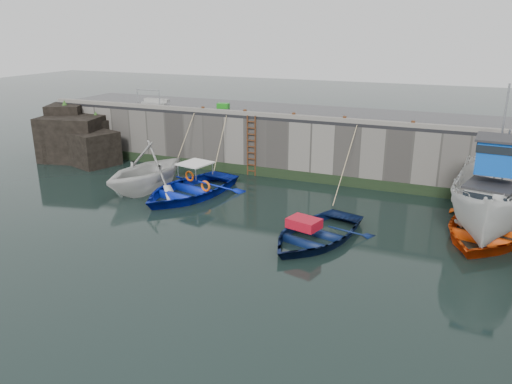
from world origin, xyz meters
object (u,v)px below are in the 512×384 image
at_px(boat_near_navy, 315,239).
at_px(bollard_d, 345,119).
at_px(boat_far_white, 491,201).
at_px(bollard_b, 245,112).
at_px(bollard_e, 413,124).
at_px(boat_far_orange, 488,225).
at_px(bollard_c, 294,115).
at_px(bollard_a, 203,109).
at_px(ladder, 251,146).
at_px(boat_near_white, 148,190).
at_px(boat_near_blue, 189,195).
at_px(fish_crate, 223,106).

xyz_separation_m(boat_near_navy, bollard_d, (-0.78, 7.19, 3.30)).
bearing_deg(boat_far_white, bollard_d, 154.80).
distance_m(bollard_b, bollard_e, 8.50).
height_order(boat_far_white, boat_far_orange, boat_far_white).
distance_m(boat_far_white, bollard_c, 10.24).
bearing_deg(bollard_a, bollard_c, 0.00).
distance_m(bollard_a, bollard_b, 2.50).
relative_size(boat_far_white, bollard_b, 27.18).
height_order(ladder, boat_far_orange, boat_far_orange).
bearing_deg(boat_far_white, boat_far_orange, -87.36).
relative_size(boat_near_white, bollard_c, 18.09).
bearing_deg(boat_near_blue, boat_near_navy, -9.24).
distance_m(boat_near_blue, bollard_d, 8.33).
bearing_deg(bollard_d, boat_near_navy, -83.78).
bearing_deg(boat_near_navy, boat_far_white, 45.18).
xyz_separation_m(boat_near_navy, fish_crate, (-8.12, 8.71, 3.30)).
bearing_deg(boat_near_white, ladder, 57.65).
xyz_separation_m(boat_far_white, fish_crate, (-14.04, 5.25, 2.10)).
bearing_deg(fish_crate, bollard_d, -18.53).
relative_size(boat_near_blue, bollard_e, 20.05).
distance_m(boat_far_white, bollard_b, 12.74).
relative_size(ladder, boat_near_white, 0.63).
height_order(boat_far_white, bollard_c, boat_far_white).
bearing_deg(boat_near_white, bollard_b, 63.78).
relative_size(bollard_b, bollard_c, 1.00).
bearing_deg(boat_near_white, bollard_d, 36.74).
bearing_deg(boat_far_orange, boat_near_blue, -164.08).
bearing_deg(bollard_c, bollard_a, 180.00).
bearing_deg(boat_near_navy, bollard_a, 154.92).
bearing_deg(boat_near_navy, bollard_b, 145.11).
height_order(fish_crate, bollard_d, fish_crate).
relative_size(boat_far_orange, bollard_e, 24.71).
bearing_deg(ladder, boat_far_white, -16.46).
xyz_separation_m(boat_near_white, boat_near_blue, (2.30, 0.07, 0.00)).
bearing_deg(bollard_a, boat_near_white, -98.02).
bearing_deg(fish_crate, ladder, -43.02).
xyz_separation_m(boat_near_blue, bollard_a, (-1.65, 4.55, 3.30)).
height_order(boat_near_blue, boat_near_navy, boat_near_blue).
bearing_deg(boat_near_blue, bollard_a, 121.48).
xyz_separation_m(boat_near_white, bollard_c, (5.85, 4.62, 3.30)).
relative_size(fish_crate, bollard_d, 2.36).
bearing_deg(boat_near_white, boat_near_navy, -7.47).
xyz_separation_m(boat_near_white, boat_far_white, (15.15, 0.89, 1.20)).
bearing_deg(ladder, bollard_d, 4.00).
distance_m(boat_near_navy, boat_far_white, 6.96).
bearing_deg(bollard_c, bollard_e, 0.00).
height_order(bollard_b, bollard_e, same).
bearing_deg(boat_near_white, boat_far_white, 11.43).
bearing_deg(bollard_e, ladder, -177.60).
height_order(ladder, bollard_e, bollard_e).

